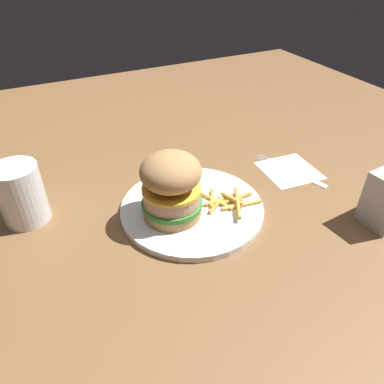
{
  "coord_description": "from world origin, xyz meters",
  "views": [
    {
      "loc": [
        0.25,
        0.47,
        0.41
      ],
      "look_at": [
        0.02,
        0.01,
        0.04
      ],
      "focal_mm": 33.77,
      "sensor_mm": 36.0,
      "label": 1
    }
  ],
  "objects_px": {
    "napkin": "(289,170)",
    "drink_glass": "(22,197)",
    "sandwich": "(171,186)",
    "plate": "(192,208)",
    "fries_pile": "(227,201)",
    "fork": "(289,169)"
  },
  "relations": [
    {
      "from": "napkin",
      "to": "drink_glass",
      "type": "xyz_separation_m",
      "value": [
        0.51,
        -0.08,
        0.05
      ]
    },
    {
      "from": "napkin",
      "to": "drink_glass",
      "type": "bearing_deg",
      "value": -8.97
    },
    {
      "from": "sandwich",
      "to": "drink_glass",
      "type": "bearing_deg",
      "value": -26.87
    },
    {
      "from": "drink_glass",
      "to": "plate",
      "type": "bearing_deg",
      "value": 157.69
    },
    {
      "from": "plate",
      "to": "fries_pile",
      "type": "relative_size",
      "value": 2.44
    },
    {
      "from": "plate",
      "to": "napkin",
      "type": "relative_size",
      "value": 2.32
    },
    {
      "from": "plate",
      "to": "drink_glass",
      "type": "xyz_separation_m",
      "value": [
        0.27,
        -0.11,
        0.04
      ]
    },
    {
      "from": "napkin",
      "to": "drink_glass",
      "type": "distance_m",
      "value": 0.52
    },
    {
      "from": "drink_glass",
      "to": "fork",
      "type": "bearing_deg",
      "value": 171.19
    },
    {
      "from": "napkin",
      "to": "fork",
      "type": "height_order",
      "value": "fork"
    },
    {
      "from": "napkin",
      "to": "fork",
      "type": "relative_size",
      "value": 0.65
    },
    {
      "from": "fries_pile",
      "to": "drink_glass",
      "type": "bearing_deg",
      "value": -22.05
    },
    {
      "from": "fries_pile",
      "to": "drink_glass",
      "type": "height_order",
      "value": "drink_glass"
    },
    {
      "from": "sandwich",
      "to": "napkin",
      "type": "bearing_deg",
      "value": -173.18
    },
    {
      "from": "napkin",
      "to": "fries_pile",
      "type": "bearing_deg",
      "value": 15.64
    },
    {
      "from": "napkin",
      "to": "fork",
      "type": "bearing_deg",
      "value": -71.92
    },
    {
      "from": "plate",
      "to": "sandwich",
      "type": "distance_m",
      "value": 0.08
    },
    {
      "from": "fork",
      "to": "drink_glass",
      "type": "xyz_separation_m",
      "value": [
        0.51,
        -0.08,
        0.04
      ]
    },
    {
      "from": "fork",
      "to": "drink_glass",
      "type": "relative_size",
      "value": 1.61
    },
    {
      "from": "fries_pile",
      "to": "plate",
      "type": "bearing_deg",
      "value": -20.87
    },
    {
      "from": "fork",
      "to": "napkin",
      "type": "bearing_deg",
      "value": 108.08
    },
    {
      "from": "plate",
      "to": "fork",
      "type": "bearing_deg",
      "value": -172.88
    }
  ]
}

